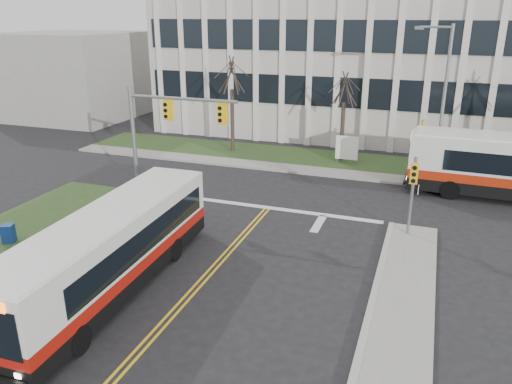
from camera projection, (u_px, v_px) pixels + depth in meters
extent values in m
plane|color=black|center=(202.00, 282.00, 19.22)|extent=(120.00, 120.00, 0.00)
cube|color=#9E9B93|center=(379.00, 178.00, 31.09)|extent=(44.00, 1.60, 0.14)
cube|color=#2B461E|center=(384.00, 166.00, 33.58)|extent=(44.00, 5.00, 0.12)
cube|color=beige|center=(405.00, 60.00, 42.20)|extent=(40.00, 16.00, 12.00)
cube|color=#9E9B93|center=(75.00, 75.00, 49.10)|extent=(12.00, 12.00, 8.00)
cylinder|color=slate|center=(134.00, 144.00, 26.85)|extent=(0.22, 0.22, 6.20)
cylinder|color=slate|center=(182.00, 99.00, 25.02)|extent=(6.00, 0.16, 0.16)
cube|color=yellow|center=(167.00, 110.00, 25.34)|extent=(0.34, 0.24, 0.92)
cube|color=yellow|center=(221.00, 114.00, 24.40)|extent=(0.34, 0.24, 0.92)
cylinder|color=slate|center=(412.00, 198.00, 22.51)|extent=(0.14, 0.14, 3.80)
cube|color=yellow|center=(414.00, 174.00, 21.92)|extent=(0.34, 0.24, 0.92)
cylinder|color=slate|center=(420.00, 151.00, 30.04)|extent=(0.14, 0.14, 3.80)
cube|color=yellow|center=(422.00, 132.00, 29.46)|extent=(0.34, 0.24, 0.92)
cylinder|color=slate|center=(443.00, 106.00, 29.43)|extent=(0.20, 0.20, 9.20)
cylinder|color=slate|center=(436.00, 27.00, 28.22)|extent=(1.80, 0.14, 0.14)
cube|color=slate|center=(419.00, 28.00, 28.52)|extent=(0.50, 0.25, 0.18)
cylinder|color=slate|center=(337.00, 157.00, 33.96)|extent=(0.08, 0.08, 1.00)
cylinder|color=slate|center=(355.00, 159.00, 33.58)|extent=(0.08, 0.08, 1.00)
cube|color=white|center=(347.00, 148.00, 33.53)|extent=(1.50, 0.12, 1.60)
cylinder|color=#42352B|center=(232.00, 121.00, 36.28)|extent=(0.28, 0.28, 4.62)
cylinder|color=#42352B|center=(342.00, 133.00, 34.02)|extent=(0.28, 0.28, 4.09)
cube|color=navy|center=(9.00, 235.00, 22.15)|extent=(0.63, 0.60, 0.95)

